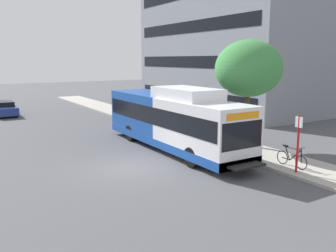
{
  "coord_description": "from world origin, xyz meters",
  "views": [
    {
      "loc": [
        -7.09,
        -15.12,
        5.14
      ],
      "look_at": [
        2.89,
        1.14,
        1.6
      ],
      "focal_mm": 38.51,
      "sensor_mm": 36.0,
      "label": 1
    }
  ],
  "objects_px": {
    "transit_bus": "(173,120)",
    "bus_stop_sign_pole": "(298,140)",
    "parked_car_far_lane": "(5,108)",
    "street_tree_near_stop": "(248,69)",
    "bicycle_parked": "(292,158)"
  },
  "relations": [
    {
      "from": "parked_car_far_lane",
      "to": "bicycle_parked",
      "type": "bearing_deg",
      "value": -69.96
    },
    {
      "from": "parked_car_far_lane",
      "to": "bus_stop_sign_pole",
      "type": "bearing_deg",
      "value": -71.53
    },
    {
      "from": "bus_stop_sign_pole",
      "to": "bicycle_parked",
      "type": "bearing_deg",
      "value": 52.95
    },
    {
      "from": "street_tree_near_stop",
      "to": "parked_car_far_lane",
      "type": "xyz_separation_m",
      "value": [
        -10.36,
        20.77,
        -3.95
      ]
    },
    {
      "from": "bicycle_parked",
      "to": "parked_car_far_lane",
      "type": "height_order",
      "value": "parked_car_far_lane"
    },
    {
      "from": "parked_car_far_lane",
      "to": "street_tree_near_stop",
      "type": "bearing_deg",
      "value": -63.5
    },
    {
      "from": "transit_bus",
      "to": "street_tree_near_stop",
      "type": "distance_m",
      "value": 5.21
    },
    {
      "from": "transit_bus",
      "to": "parked_car_far_lane",
      "type": "height_order",
      "value": "transit_bus"
    },
    {
      "from": "bicycle_parked",
      "to": "street_tree_near_stop",
      "type": "height_order",
      "value": "street_tree_near_stop"
    },
    {
      "from": "transit_bus",
      "to": "street_tree_near_stop",
      "type": "bearing_deg",
      "value": -26.37
    },
    {
      "from": "transit_bus",
      "to": "bus_stop_sign_pole",
      "type": "height_order",
      "value": "transit_bus"
    },
    {
      "from": "bicycle_parked",
      "to": "parked_car_far_lane",
      "type": "relative_size",
      "value": 0.39
    },
    {
      "from": "transit_bus",
      "to": "parked_car_far_lane",
      "type": "xyz_separation_m",
      "value": [
        -6.49,
        18.85,
        -1.04
      ]
    },
    {
      "from": "street_tree_near_stop",
      "to": "parked_car_far_lane",
      "type": "bearing_deg",
      "value": 116.5
    },
    {
      "from": "bus_stop_sign_pole",
      "to": "parked_car_far_lane",
      "type": "xyz_separation_m",
      "value": [
        -8.63,
        25.83,
        -0.99
      ]
    }
  ]
}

